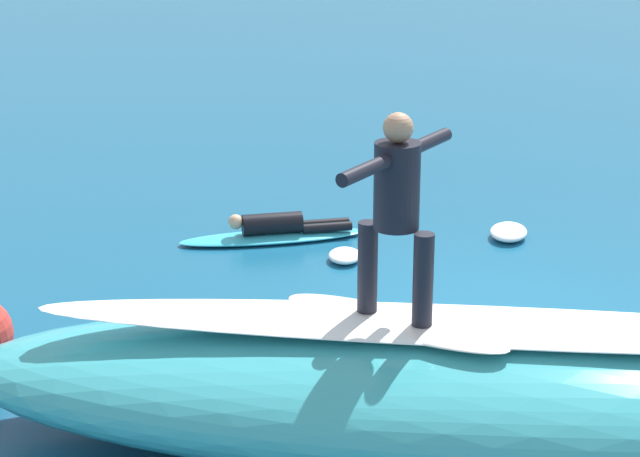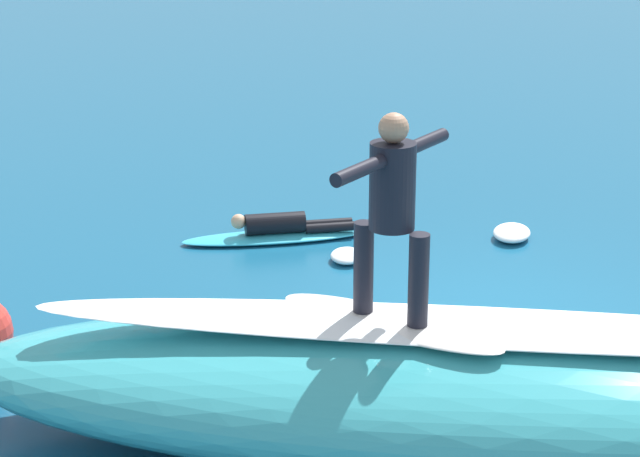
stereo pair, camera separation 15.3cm
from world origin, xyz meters
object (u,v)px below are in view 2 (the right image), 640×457
(surfer_riding, at_px, (392,202))
(surfer_paddling, at_px, (284,224))
(surfboard_paddling, at_px, (275,237))
(surfboard_riding, at_px, (390,323))

(surfer_riding, relative_size, surfer_paddling, 1.10)
(surfer_riding, bearing_deg, surfboard_paddling, -43.65)
(surfboard_riding, bearing_deg, surfboard_paddling, -43.65)
(surfboard_riding, relative_size, surfer_paddling, 1.33)
(surfer_paddling, bearing_deg, surfboard_paddling, -0.00)
(surfboard_paddling, relative_size, surfer_paddling, 1.53)
(surfer_riding, bearing_deg, surfboard_riding, 30.64)
(surfboard_riding, height_order, surfer_riding, surfer_riding)
(surfboard_riding, distance_m, surfer_paddling, 5.43)
(surfer_riding, relative_size, surfboard_paddling, 0.72)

